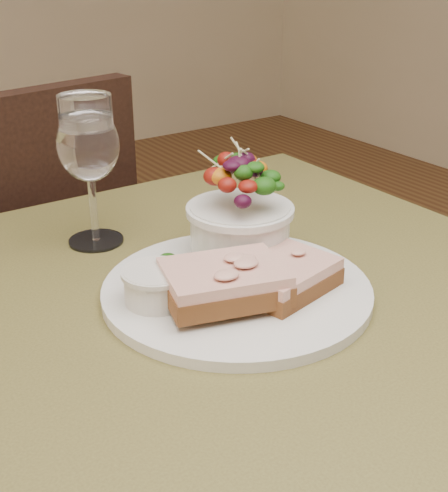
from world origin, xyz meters
TOP-DOWN VIEW (x-y plane):
  - cafe_table at (0.00, 0.00)m, footprint 0.80×0.80m
  - chair_far at (-0.09, 0.64)m, footprint 0.49×0.49m
  - dinner_plate at (0.03, 0.01)m, footprint 0.29×0.29m
  - sandwich_front at (0.06, -0.02)m, footprint 0.12×0.10m
  - sandwich_back at (-0.01, -0.01)m, footprint 0.14×0.12m
  - ramekin at (-0.06, 0.03)m, footprint 0.07×0.07m
  - salad_bowl at (0.08, 0.08)m, footprint 0.12×0.12m
  - garnish at (-0.03, 0.09)m, footprint 0.05×0.04m
  - wine_glass at (-0.04, 0.23)m, footprint 0.08×0.08m

SIDE VIEW (x-z plane):
  - chair_far at x=-0.09m, z-range -0.16..0.74m
  - cafe_table at x=0.00m, z-range 0.27..1.02m
  - dinner_plate at x=0.03m, z-range 0.75..0.76m
  - garnish at x=-0.03m, z-range 0.76..0.78m
  - sandwich_front at x=0.06m, z-range 0.76..0.79m
  - ramekin at x=-0.06m, z-range 0.76..0.80m
  - sandwich_back at x=-0.01m, z-range 0.77..0.80m
  - salad_bowl at x=0.08m, z-range 0.76..0.88m
  - wine_glass at x=-0.04m, z-range 0.79..0.96m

